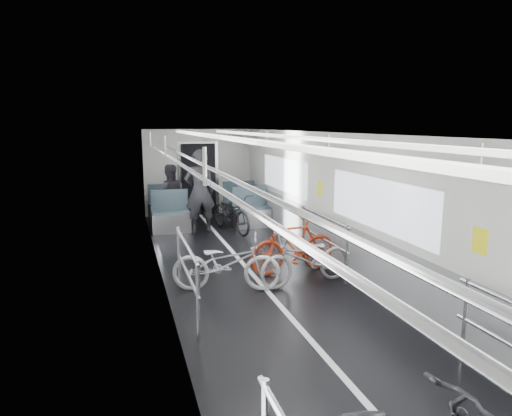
{
  "coord_description": "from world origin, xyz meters",
  "views": [
    {
      "loc": [
        -2.06,
        -5.74,
        2.55
      ],
      "look_at": [
        0.0,
        1.24,
        1.2
      ],
      "focal_mm": 32.0,
      "sensor_mm": 36.0,
      "label": 1
    }
  ],
  "objects_px": {
    "bike_right_far": "(294,245)",
    "person_standing": "(200,192)",
    "bike_left_far": "(226,263)",
    "bike_aisle": "(231,212)",
    "person_seated": "(170,195)",
    "bike_right_mid": "(307,259)"
  },
  "relations": [
    {
      "from": "person_seated",
      "to": "bike_left_far",
      "type": "bearing_deg",
      "value": 99.34
    },
    {
      "from": "bike_right_far",
      "to": "person_seated",
      "type": "height_order",
      "value": "person_seated"
    },
    {
      "from": "bike_right_far",
      "to": "bike_right_mid",
      "type": "bearing_deg",
      "value": -8.79
    },
    {
      "from": "bike_left_far",
      "to": "person_standing",
      "type": "xyz_separation_m",
      "value": [
        0.26,
        3.9,
        0.55
      ]
    },
    {
      "from": "bike_right_far",
      "to": "person_standing",
      "type": "bearing_deg",
      "value": -169.66
    },
    {
      "from": "bike_right_far",
      "to": "person_standing",
      "type": "relative_size",
      "value": 0.82
    },
    {
      "from": "bike_left_far",
      "to": "bike_right_far",
      "type": "distance_m",
      "value": 1.41
    },
    {
      "from": "bike_left_far",
      "to": "person_seated",
      "type": "height_order",
      "value": "person_seated"
    },
    {
      "from": "bike_right_far",
      "to": "person_seated",
      "type": "relative_size",
      "value": 1.04
    },
    {
      "from": "bike_aisle",
      "to": "person_standing",
      "type": "relative_size",
      "value": 0.9
    },
    {
      "from": "bike_left_far",
      "to": "person_seated",
      "type": "xyz_separation_m",
      "value": [
        -0.35,
        4.82,
        0.34
      ]
    },
    {
      "from": "bike_right_far",
      "to": "bike_aisle",
      "type": "distance_m",
      "value": 3.3
    },
    {
      "from": "bike_right_mid",
      "to": "person_standing",
      "type": "relative_size",
      "value": 0.83
    },
    {
      "from": "bike_aisle",
      "to": "bike_right_mid",
      "type": "bearing_deg",
      "value": -100.17
    },
    {
      "from": "bike_right_mid",
      "to": "bike_aisle",
      "type": "xyz_separation_m",
      "value": [
        -0.31,
        3.91,
        0.04
      ]
    },
    {
      "from": "person_seated",
      "to": "bike_right_mid",
      "type": "bearing_deg",
      "value": 113.55
    },
    {
      "from": "person_standing",
      "to": "bike_aisle",
      "type": "bearing_deg",
      "value": 166.76
    },
    {
      "from": "bike_left_far",
      "to": "person_standing",
      "type": "bearing_deg",
      "value": 12.44
    },
    {
      "from": "bike_aisle",
      "to": "bike_left_far",
      "type": "bearing_deg",
      "value": -119.09
    },
    {
      "from": "bike_left_far",
      "to": "bike_right_mid",
      "type": "bearing_deg",
      "value": -78.7
    },
    {
      "from": "bike_right_mid",
      "to": "person_seated",
      "type": "xyz_separation_m",
      "value": [
        -1.64,
        4.93,
        0.35
      ]
    },
    {
      "from": "bike_left_far",
      "to": "bike_aisle",
      "type": "xyz_separation_m",
      "value": [
        0.98,
        3.8,
        0.03
      ]
    }
  ]
}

